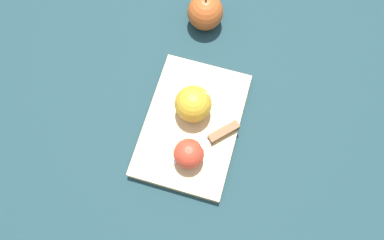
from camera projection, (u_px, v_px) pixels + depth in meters
ground_plane at (192, 126)px, 0.87m from camera, size 4.00×4.00×0.00m
cutting_board at (192, 125)px, 0.86m from camera, size 0.34×0.27×0.02m
apple_half_left at (193, 104)px, 0.82m from camera, size 0.08×0.08×0.08m
apple_half_right at (187, 154)px, 0.79m from camera, size 0.07×0.07×0.07m
knife at (219, 135)px, 0.83m from camera, size 0.12×0.16×0.02m
apple_whole at (205, 12)px, 0.93m from camera, size 0.09×0.09×0.10m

